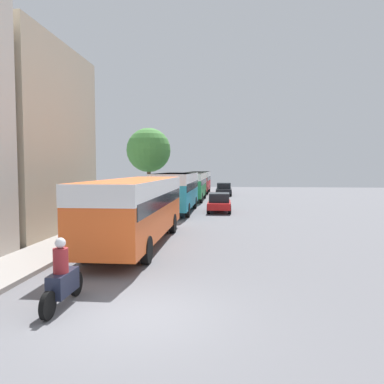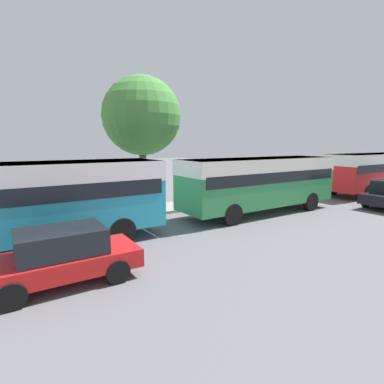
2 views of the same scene
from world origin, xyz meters
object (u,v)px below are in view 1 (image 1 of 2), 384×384
(motorcycle_behind_lead, at_px, (62,280))
(car_far_curb, at_px, (224,189))
(bus_rear, at_px, (200,179))
(pedestrian_near_curb, at_px, (136,201))
(bus_following, at_px, (176,187))
(bus_lead, at_px, (137,202))
(car_crossing, at_px, (219,202))
(bus_third_in_line, at_px, (192,182))

(motorcycle_behind_lead, bearing_deg, car_far_curb, 84.64)
(bus_rear, relative_size, pedestrian_near_curb, 5.55)
(bus_following, relative_size, car_far_curb, 2.11)
(bus_lead, relative_size, car_crossing, 2.69)
(bus_lead, relative_size, bus_rear, 1.12)
(bus_following, distance_m, bus_third_in_line, 10.76)
(bus_rear, height_order, car_far_curb, bus_rear)
(bus_following, xyz_separation_m, bus_third_in_line, (0.25, 10.76, -0.06))
(motorcycle_behind_lead, height_order, car_far_curb, motorcycle_behind_lead)
(car_far_curb, bearing_deg, bus_rear, 129.15)
(motorcycle_behind_lead, relative_size, car_crossing, 0.58)
(bus_lead, xyz_separation_m, car_crossing, (3.35, 12.81, -1.14))
(bus_lead, bearing_deg, motorcycle_behind_lead, -90.33)
(pedestrian_near_curb, bearing_deg, bus_third_in_line, 76.37)
(bus_following, bearing_deg, motorcycle_behind_lead, -90.26)
(bus_following, xyz_separation_m, bus_rear, (0.14, 22.41, -0.04))
(bus_third_in_line, distance_m, motorcycle_behind_lead, 30.57)
(bus_following, bearing_deg, bus_lead, -90.23)
(bus_third_in_line, relative_size, pedestrian_near_curb, 5.44)
(bus_following, bearing_deg, pedestrian_near_curb, -150.44)
(car_far_curb, bearing_deg, pedestrian_near_curb, -107.38)
(motorcycle_behind_lead, bearing_deg, bus_third_in_line, 89.37)
(bus_lead, distance_m, motorcycle_behind_lead, 7.58)
(bus_following, relative_size, motorcycle_behind_lead, 4.16)
(bus_lead, bearing_deg, bus_following, 89.77)
(bus_rear, xyz_separation_m, car_far_curb, (3.34, -4.10, -1.10))
(pedestrian_near_curb, bearing_deg, motorcycle_behind_lead, -81.74)
(bus_following, bearing_deg, car_crossing, 8.55)
(bus_third_in_line, xyz_separation_m, car_far_curb, (3.24, 7.55, -1.08))
(bus_rear, xyz_separation_m, motorcycle_behind_lead, (-0.23, -42.20, -1.23))
(bus_third_in_line, bearing_deg, car_crossing, -73.44)
(bus_lead, bearing_deg, car_far_curb, 83.43)
(bus_following, xyz_separation_m, car_crossing, (3.30, 0.50, -1.19))
(bus_lead, distance_m, car_far_curb, 30.84)
(motorcycle_behind_lead, bearing_deg, pedestrian_near_curb, 98.26)
(motorcycle_behind_lead, bearing_deg, bus_rear, 89.68)
(bus_rear, relative_size, car_far_curb, 2.10)
(bus_rear, relative_size, car_crossing, 2.40)
(bus_rear, bearing_deg, motorcycle_behind_lead, -90.32)
(bus_following, height_order, car_crossing, bus_following)
(bus_rear, bearing_deg, bus_third_in_line, -89.49)
(car_crossing, height_order, pedestrian_near_curb, pedestrian_near_curb)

